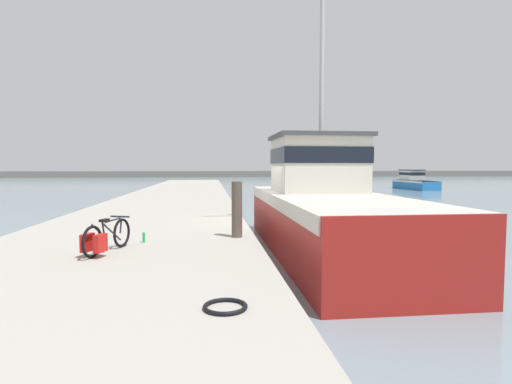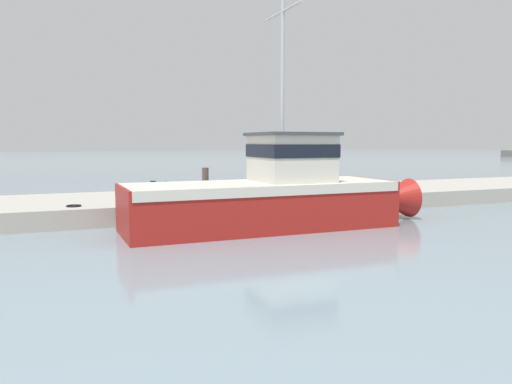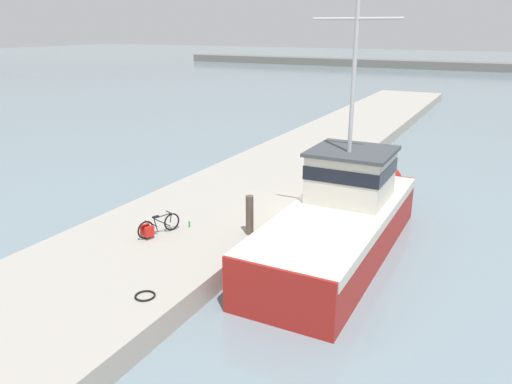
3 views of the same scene
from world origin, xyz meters
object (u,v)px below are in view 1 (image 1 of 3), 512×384
fishing_boat_main (323,207)px  water_bottle_by_bike (144,237)px  boat_red_outer (414,182)px  boat_blue_far (329,184)px  bicycle_touring (103,238)px  mooring_post (237,209)px

fishing_boat_main → water_bottle_by_bike: fishing_boat_main is taller
fishing_boat_main → boat_red_outer: 35.38m
fishing_boat_main → water_bottle_by_bike: bearing=-155.3°
boat_blue_far → water_bottle_by_bike: boat_blue_far is taller
fishing_boat_main → bicycle_touring: bearing=-148.2°
bicycle_touring → boat_blue_far: bearing=84.0°
fishing_boat_main → mooring_post: bearing=-146.5°
mooring_post → water_bottle_by_bike: size_ratio=5.99×
fishing_boat_main → water_bottle_by_bike: (-4.92, -2.25, -0.41)m
fishing_boat_main → water_bottle_by_bike: size_ratio=50.29×
boat_red_outer → water_bottle_by_bike: size_ratio=32.91×
fishing_boat_main → boat_red_outer: (18.91, 29.90, -0.43)m
fishing_boat_main → boat_blue_far: 26.94m
boat_red_outer → bicycle_touring: bearing=-127.3°
bicycle_touring → mooring_post: bearing=48.9°
boat_red_outer → water_bottle_by_bike: 40.02m
fishing_boat_main → boat_red_outer: size_ratio=1.53×
boat_blue_far → mooring_post: 29.54m
boat_blue_far → water_bottle_by_bike: bearing=-128.1°
fishing_boat_main → mooring_post: fishing_boat_main is taller
boat_red_outer → mooring_post: boat_red_outer is taller
boat_red_outer → mooring_post: size_ratio=5.50×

